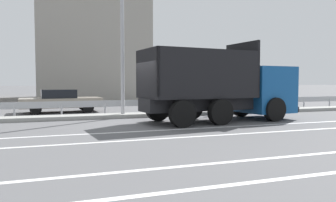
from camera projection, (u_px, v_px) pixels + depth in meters
name	position (u px, v px, depth m)	size (l,w,h in m)	color
ground_plane	(146.00, 124.00, 13.23)	(320.00, 320.00, 0.00)	#565659
lane_strip_0	(240.00, 126.00, 12.68)	(65.68, 0.16, 0.01)	silver
lane_strip_1	(267.00, 132.00, 11.13)	(65.68, 0.16, 0.01)	silver
median_island	(130.00, 115.00, 15.99)	(36.13, 1.10, 0.18)	gray
median_guardrail	(125.00, 104.00, 16.98)	(65.68, 0.09, 0.78)	#9EA0A5
dump_truck	(235.00, 92.00, 14.69)	(7.25, 3.21, 3.48)	#144C8C
median_road_sign	(228.00, 90.00, 17.72)	(0.74, 0.16, 2.42)	white
street_lamp_1	(123.00, 11.00, 15.40)	(0.71, 2.07, 9.15)	#ADADB2
parked_car_4	(61.00, 101.00, 18.49)	(4.50, 2.17, 1.30)	gray
background_building_1	(89.00, 46.00, 34.52)	(10.01, 13.53, 10.97)	gray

